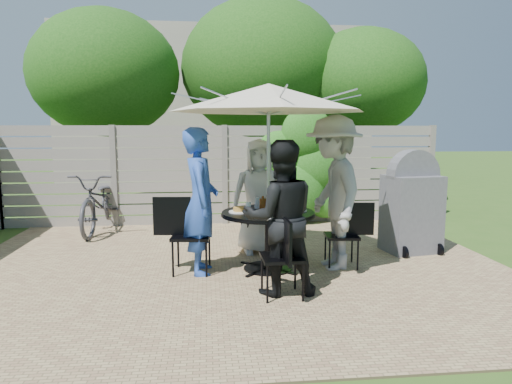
{
  "coord_description": "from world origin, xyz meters",
  "views": [
    {
      "loc": [
        -0.31,
        -5.43,
        1.76
      ],
      "look_at": [
        0.3,
        0.3,
        0.97
      ],
      "focal_mm": 32.0,
      "sensor_mm": 36.0,
      "label": 1
    }
  ],
  "objects": [
    {
      "name": "bbq_grill",
      "position": [
        2.59,
        0.73,
        0.68
      ],
      "size": [
        0.81,
        0.67,
        1.49
      ],
      "rotation": [
        0.0,
        0.0,
        0.16
      ],
      "color": "#5D5D62",
      "rests_on": "ground"
    },
    {
      "name": "coffee_cup",
      "position": [
        0.52,
        0.32,
        0.81
      ],
      "size": [
        0.08,
        0.08,
        0.12
      ],
      "primitive_type": "cylinder",
      "color": "#C6B293",
      "rests_on": "patio_table"
    },
    {
      "name": "umbrella",
      "position": [
        0.43,
        0.1,
        2.14
      ],
      "size": [
        2.44,
        2.44,
        2.31
      ],
      "rotation": [
        0.0,
        0.0,
        0.02
      ],
      "color": "silver",
      "rests_on": "ground"
    },
    {
      "name": "plate_right",
      "position": [
        0.79,
        0.1,
        0.78
      ],
      "size": [
        0.26,
        0.26,
        0.06
      ],
      "color": "white",
      "rests_on": "patio_table"
    },
    {
      "name": "chair_right",
      "position": [
        1.39,
        0.12,
        0.26
      ],
      "size": [
        0.63,
        0.45,
        0.85
      ],
      "rotation": [
        0.0,
        0.0,
        3.04
      ],
      "color": "black",
      "rests_on": "ground"
    },
    {
      "name": "glass_left",
      "position": [
        0.17,
        -0.01,
        0.82
      ],
      "size": [
        0.07,
        0.07,
        0.14
      ],
      "primitive_type": "cylinder",
      "color": "silver",
      "rests_on": "patio_table"
    },
    {
      "name": "person_front",
      "position": [
        0.45,
        -0.73,
        0.83
      ],
      "size": [
        0.82,
        0.65,
        1.66
      ],
      "primitive_type": "imported",
      "rotation": [
        0.0,
        0.0,
        3.16
      ],
      "color": "black",
      "rests_on": "ground"
    },
    {
      "name": "chair_left",
      "position": [
        -0.54,
        0.08,
        0.29
      ],
      "size": [
        0.71,
        0.5,
        0.96
      ],
      "rotation": [
        0.0,
        0.0,
        6.19
      ],
      "color": "black",
      "rests_on": "ground"
    },
    {
      "name": "patio_table",
      "position": [
        0.43,
        0.1,
        0.53
      ],
      "size": [
        1.18,
        1.18,
        0.75
      ],
      "rotation": [
        0.0,
        0.0,
        0.02
      ],
      "color": "black",
      "rests_on": "ground"
    },
    {
      "name": "plate_extra",
      "position": [
        0.62,
        -0.2,
        0.78
      ],
      "size": [
        0.24,
        0.24,
        0.06
      ],
      "color": "white",
      "rests_on": "patio_table"
    },
    {
      "name": "backyard_envelope",
      "position": [
        0.09,
        10.29,
        2.61
      ],
      "size": [
        60.0,
        60.0,
        5.0
      ],
      "color": "#33561B",
      "rests_on": "ground"
    },
    {
      "name": "plate_left",
      "position": [
        0.07,
        0.09,
        0.78
      ],
      "size": [
        0.26,
        0.26,
        0.06
      ],
      "color": "white",
      "rests_on": "patio_table"
    },
    {
      "name": "person_back",
      "position": [
        0.41,
        0.93,
        0.82
      ],
      "size": [
        0.81,
        0.54,
        1.64
      ],
      "primitive_type": "imported",
      "rotation": [
        0.0,
        0.0,
        6.31
      ],
      "color": "silver",
      "rests_on": "ground"
    },
    {
      "name": "plate_back",
      "position": [
        0.42,
        0.46,
        0.78
      ],
      "size": [
        0.26,
        0.26,
        0.06
      ],
      "color": "white",
      "rests_on": "patio_table"
    },
    {
      "name": "glass_back",
      "position": [
        0.32,
        0.35,
        0.82
      ],
      "size": [
        0.07,
        0.07,
        0.14
      ],
      "primitive_type": "cylinder",
      "color": "silver",
      "rests_on": "patio_table"
    },
    {
      "name": "person_right",
      "position": [
        1.26,
        0.11,
        0.97
      ],
      "size": [
        0.75,
        1.27,
        1.95
      ],
      "primitive_type": "imported",
      "rotation": [
        0.0,
        0.0,
        4.74
      ],
      "color": "#9D9B99",
      "rests_on": "ground"
    },
    {
      "name": "bicycle",
      "position": [
        -2.16,
        2.6,
        0.52
      ],
      "size": [
        0.82,
        2.02,
        1.04
      ],
      "primitive_type": "imported",
      "rotation": [
        0.0,
        0.0,
        -0.07
      ],
      "color": "#333338",
      "rests_on": "ground"
    },
    {
      "name": "chair_front",
      "position": [
        0.45,
        -0.87,
        0.27
      ],
      "size": [
        0.44,
        0.65,
        0.89
      ],
      "rotation": [
        0.0,
        0.0,
        1.6
      ],
      "color": "black",
      "rests_on": "ground"
    },
    {
      "name": "syrup_jug",
      "position": [
        0.37,
        0.14,
        0.83
      ],
      "size": [
        0.09,
        0.09,
        0.16
      ],
      "primitive_type": "cylinder",
      "color": "#59280C",
      "rests_on": "patio_table"
    },
    {
      "name": "glass_front",
      "position": [
        0.54,
        -0.16,
        0.82
      ],
      "size": [
        0.07,
        0.07,
        0.14
      ],
      "primitive_type": "cylinder",
      "color": "silver",
      "rests_on": "patio_table"
    },
    {
      "name": "chair_back",
      "position": [
        0.4,
        1.06,
        0.29
      ],
      "size": [
        0.53,
        0.72,
        0.96
      ],
      "rotation": [
        0.0,
        0.0,
        4.86
      ],
      "color": "black",
      "rests_on": "ground"
    },
    {
      "name": "person_left",
      "position": [
        -0.4,
        0.08,
        0.9
      ],
      "size": [
        0.44,
        0.66,
        1.79
      ],
      "primitive_type": "imported",
      "rotation": [
        0.0,
        0.0,
        7.88
      ],
      "color": "#284DAE",
      "rests_on": "ground"
    },
    {
      "name": "plate_front",
      "position": [
        0.44,
        -0.26,
        0.78
      ],
      "size": [
        0.26,
        0.26,
        0.06
      ],
      "color": "white",
      "rests_on": "patio_table"
    }
  ]
}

